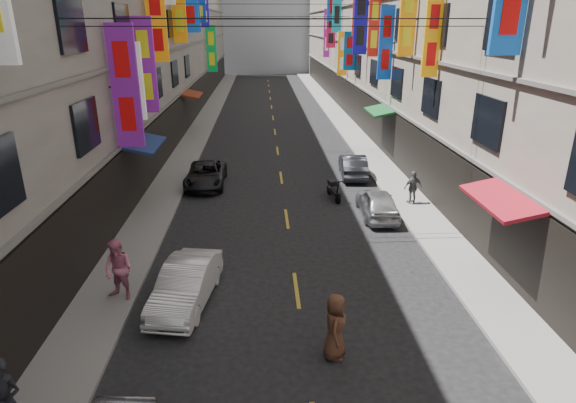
{
  "coord_description": "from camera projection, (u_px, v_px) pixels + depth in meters",
  "views": [
    {
      "loc": [
        -1.01,
        4.53,
        8.05
      ],
      "look_at": [
        -0.49,
        13.96,
        4.55
      ],
      "focal_mm": 30.0,
      "sensor_mm": 36.0,
      "label": 1
    }
  ],
  "objects": [
    {
      "name": "pedestrian_crossing",
      "position": [
        335.0,
        327.0,
        12.08
      ],
      "size": [
        0.78,
        0.99,
        1.79
      ],
      "primitive_type": "imported",
      "rotation": [
        0.0,
        0.0,
        1.35
      ],
      "color": "#553322",
      "rests_on": "ground"
    },
    {
      "name": "street_awnings",
      "position": [
        257.0,
        142.0,
        21.84
      ],
      "size": [
        13.99,
        35.2,
        0.41
      ],
      "color": "#134825",
      "rests_on": "ground"
    },
    {
      "name": "car_right_far",
      "position": [
        353.0,
        165.0,
        26.73
      ],
      "size": [
        1.6,
        3.88,
        1.25
      ],
      "primitive_type": "imported",
      "rotation": [
        0.0,
        0.0,
        3.07
      ],
      "color": "#23242A",
      "rests_on": "ground"
    },
    {
      "name": "car_left_far",
      "position": [
        206.0,
        175.0,
        25.22
      ],
      "size": [
        1.98,
        4.27,
        1.18
      ],
      "primitive_type": "imported",
      "rotation": [
        0.0,
        0.0,
        -0.0
      ],
      "color": "black",
      "rests_on": "ground"
    },
    {
      "name": "scooter_far_right",
      "position": [
        334.0,
        190.0,
        23.33
      ],
      "size": [
        0.61,
        1.79,
        1.14
      ],
      "rotation": [
        0.0,
        0.0,
        3.32
      ],
      "color": "black",
      "rests_on": "ground"
    },
    {
      "name": "car_left_mid",
      "position": [
        186.0,
        284.0,
        14.53
      ],
      "size": [
        1.97,
        4.06,
        1.28
      ],
      "primitive_type": "imported",
      "rotation": [
        0.0,
        0.0,
        -0.16
      ],
      "color": "white",
      "rests_on": "ground"
    },
    {
      "name": "pedestrian_lnear",
      "position": [
        5.0,
        401.0,
        9.46
      ],
      "size": [
        0.72,
        0.66,
        1.89
      ],
      "primitive_type": "imported",
      "rotation": [
        0.0,
        0.0,
        -0.05
      ],
      "color": "black",
      "rests_on": "sidewalk_left"
    },
    {
      "name": "building_row_right",
      "position": [
        437.0,
        2.0,
        35.23
      ],
      "size": [
        10.14,
        90.0,
        19.0
      ],
      "color": "#9F9585",
      "rests_on": "ground"
    },
    {
      "name": "pedestrian_rfar",
      "position": [
        413.0,
        187.0,
        22.32
      ],
      "size": [
        1.02,
        0.74,
        1.56
      ],
      "primitive_type": "imported",
      "rotation": [
        0.0,
        0.0,
        3.41
      ],
      "color": "#4F4F51",
      "rests_on": "sidewalk_right"
    },
    {
      "name": "building_row_left",
      "position": [
        104.0,
        2.0,
        34.01
      ],
      "size": [
        10.14,
        90.0,
        19.0
      ],
      "color": "gray",
      "rests_on": "ground"
    },
    {
      "name": "overhead_cables",
      "position": [
        280.0,
        7.0,
        23.63
      ],
      "size": [
        14.0,
        38.04,
        1.24
      ],
      "color": "black",
      "rests_on": "ground"
    },
    {
      "name": "pedestrian_lfar",
      "position": [
        119.0,
        270.0,
        14.45
      ],
      "size": [
        1.11,
        0.95,
        1.92
      ],
      "primitive_type": "imported",
      "rotation": [
        0.0,
        0.0,
        -0.4
      ],
      "color": "#CF6E8B",
      "rests_on": "sidewalk_left"
    },
    {
      "name": "haze_block",
      "position": [
        266.0,
        4.0,
        80.89
      ],
      "size": [
        18.0,
        8.0,
        22.0
      ],
      "primitive_type": "cube",
      "color": "#A4AAB7",
      "rests_on": "ground"
    },
    {
      "name": "sidewalk_right",
      "position": [
        350.0,
        130.0,
        38.21
      ],
      "size": [
        2.0,
        90.0,
        0.12
      ],
      "primitive_type": "cube",
      "color": "slate",
      "rests_on": "ground"
    },
    {
      "name": "car_right_mid",
      "position": [
        377.0,
        203.0,
        21.17
      ],
      "size": [
        1.55,
        3.69,
        1.25
      ],
      "primitive_type": "imported",
      "rotation": [
        0.0,
        0.0,
        3.12
      ],
      "color": "#B0B1B5",
      "rests_on": "ground"
    },
    {
      "name": "shop_signage",
      "position": [
        274.0,
        6.0,
        28.53
      ],
      "size": [
        14.0,
        55.0,
        12.1
      ],
      "color": "#150EAD",
      "rests_on": "ground"
    },
    {
      "name": "lane_markings",
      "position": [
        276.0,
        140.0,
        35.11
      ],
      "size": [
        0.12,
        80.2,
        0.01
      ],
      "color": "gold",
      "rests_on": "ground"
    },
    {
      "name": "sidewalk_left",
      "position": [
        198.0,
        132.0,
        37.6
      ],
      "size": [
        2.0,
        90.0,
        0.12
      ],
      "primitive_type": "cube",
      "color": "slate",
      "rests_on": "ground"
    }
  ]
}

